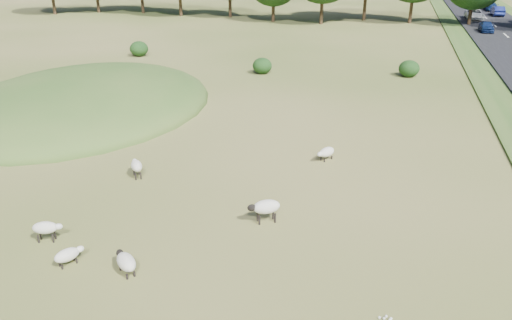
% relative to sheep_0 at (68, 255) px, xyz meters
% --- Properties ---
extents(ground, '(160.00, 160.00, 0.00)m').
position_rel_sheep_0_xyz_m(ground, '(2.37, 23.92, -0.38)').
color(ground, '#3C551A').
rests_on(ground, ground).
extents(mound, '(16.00, 20.00, 4.00)m').
position_rel_sheep_0_xyz_m(mound, '(-9.63, 15.92, -0.38)').
color(mound, '#33561E').
rests_on(mound, ground).
extents(shrubs, '(26.53, 5.39, 1.41)m').
position_rel_sheep_0_xyz_m(shrubs, '(-1.62, 29.83, 0.30)').
color(shrubs, black).
rests_on(shrubs, ground).
extents(sheep_0, '(0.84, 1.05, 0.60)m').
position_rel_sheep_0_xyz_m(sheep_0, '(0.00, 0.00, 0.00)').
color(sheep_0, beige).
rests_on(sheep_0, ground).
extents(sheep_1, '(1.17, 1.06, 0.70)m').
position_rel_sheep_0_xyz_m(sheep_1, '(2.10, 0.08, 0.06)').
color(sheep_1, beige).
rests_on(sheep_1, ground).
extents(sheep_2, '(0.94, 1.10, 0.81)m').
position_rel_sheep_0_xyz_m(sheep_2, '(-1.01, 6.82, 0.19)').
color(sheep_2, beige).
rests_on(sheep_2, ground).
extents(sheep_3, '(1.13, 0.72, 0.78)m').
position_rel_sheep_0_xyz_m(sheep_3, '(-1.59, 1.07, 0.17)').
color(sheep_3, beige).
rests_on(sheep_3, ground).
extents(sheep_4, '(0.94, 1.16, 0.66)m').
position_rel_sheep_0_xyz_m(sheep_4, '(7.14, 11.05, 0.04)').
color(sheep_4, beige).
rests_on(sheep_4, ground).
extents(sheep_5, '(1.32, 1.03, 0.94)m').
position_rel_sheep_0_xyz_m(sheep_5, '(5.69, 4.41, 0.28)').
color(sheep_5, beige).
rests_on(sheep_5, ground).
extents(car_0, '(2.28, 4.94, 1.37)m').
position_rel_sheep_0_xyz_m(car_0, '(20.47, 65.12, 0.56)').
color(car_0, silver).
rests_on(car_0, road).
extents(car_1, '(1.47, 3.65, 1.24)m').
position_rel_sheep_0_xyz_m(car_1, '(20.47, 53.96, 0.49)').
color(car_1, navy).
rests_on(car_1, road).
extents(car_2, '(1.73, 4.26, 1.24)m').
position_rel_sheep_0_xyz_m(car_2, '(24.27, 76.52, 0.49)').
color(car_2, navy).
rests_on(car_2, road).
extents(car_4, '(1.44, 4.14, 1.36)m').
position_rel_sheep_0_xyz_m(car_4, '(24.27, 70.17, 0.55)').
color(car_4, navy).
rests_on(car_4, road).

